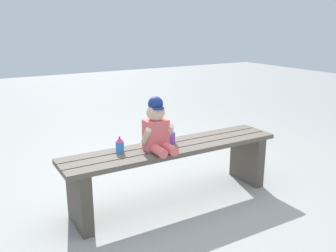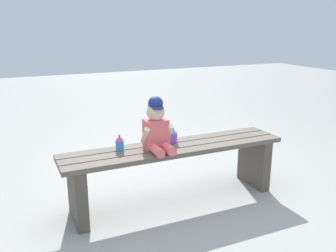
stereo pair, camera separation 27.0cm
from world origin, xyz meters
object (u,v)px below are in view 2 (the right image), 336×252
(park_bench, at_px, (175,163))
(child_figure, at_px, (157,127))
(sippy_cup_left, at_px, (120,143))
(sippy_cup_right, at_px, (173,136))

(park_bench, height_order, child_figure, child_figure)
(child_figure, height_order, sippy_cup_left, child_figure)
(park_bench, relative_size, sippy_cup_left, 14.29)
(child_figure, xyz_separation_m, sippy_cup_right, (0.18, 0.09, -0.12))
(child_figure, bearing_deg, sippy_cup_right, 27.58)
(park_bench, xyz_separation_m, sippy_cup_left, (-0.42, 0.06, 0.20))
(sippy_cup_left, relative_size, sippy_cup_right, 1.00)
(park_bench, xyz_separation_m, child_figure, (-0.17, -0.03, 0.32))
(park_bench, distance_m, sippy_cup_right, 0.21)
(park_bench, distance_m, child_figure, 0.36)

